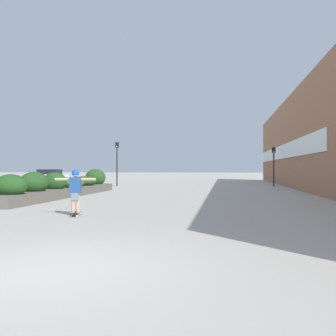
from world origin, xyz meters
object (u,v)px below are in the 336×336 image
object	(u,v)px
skateboard	(75,213)
car_center_left	(49,176)
skateboarder	(75,186)
traffic_light_right	(274,160)
traffic_light_left	(117,157)

from	to	relation	value
skateboard	car_center_left	bearing A→B (deg)	106.61
skateboarder	traffic_light_right	distance (m)	22.60
skateboard	traffic_light_left	distance (m)	20.90
car_center_left	traffic_light_right	bearing A→B (deg)	-104.10
traffic_light_right	car_center_left	bearing A→B (deg)	165.90
skateboarder	skateboard	bearing A→B (deg)	-74.60
skateboarder	traffic_light_left	xyz separation A→B (m)	(-4.56, 20.24, 1.64)
skateboard	traffic_light_left	bearing A→B (deg)	91.53
car_center_left	traffic_light_left	size ratio (longest dim) A/B	1.03
traffic_light_left	skateboarder	bearing A→B (deg)	-77.30
skateboard	skateboarder	xyz separation A→B (m)	(-0.00, 0.00, 0.86)
car_center_left	skateboard	bearing A→B (deg)	-152.22
skateboarder	car_center_left	distance (m)	29.95
skateboarder	traffic_light_left	size ratio (longest dim) A/B	0.36
traffic_light_right	skateboarder	bearing A→B (deg)	-112.89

